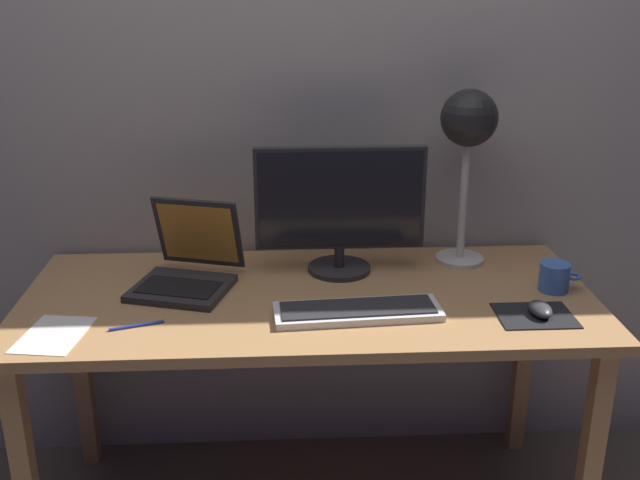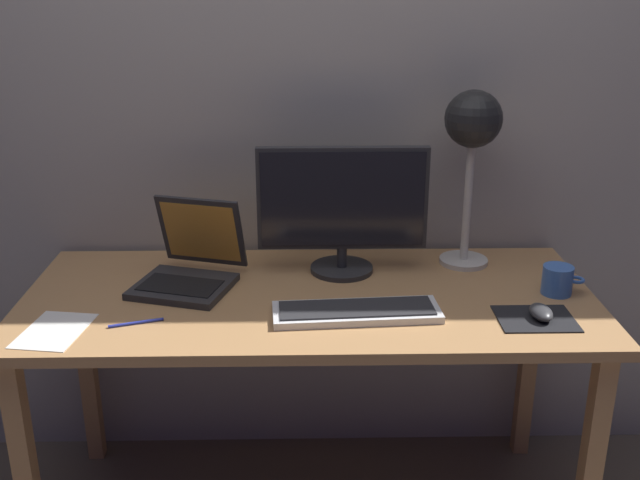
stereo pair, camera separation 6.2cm
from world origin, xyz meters
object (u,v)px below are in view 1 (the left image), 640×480
keyboard_main (358,311)px  laptop (189,261)px  monitor (340,205)px  mouse (540,309)px  desk_lamp (468,131)px  pen (137,326)px  coffee_mug (555,277)px

keyboard_main → laptop: laptop is taller
monitor → laptop: monitor is taller
monitor → mouse: 0.63m
mouse → laptop: bearing=163.9°
desk_lamp → mouse: size_ratio=5.57×
desk_lamp → keyboard_main: bearing=-134.3°
keyboard_main → mouse: mouse is taller
keyboard_main → pen: (-0.57, -0.04, -0.01)m
monitor → laptop: bearing=-171.6°
laptop → pen: 0.31m
monitor → pen: size_ratio=3.57×
keyboard_main → mouse: bearing=-3.5°
monitor → coffee_mug: 0.64m
pen → keyboard_main: bearing=3.8°
keyboard_main → desk_lamp: size_ratio=0.84×
mouse → pen: bearing=-179.6°
keyboard_main → desk_lamp: 0.65m
monitor → desk_lamp: bearing=8.6°
monitor → pen: monitor is taller
pen → monitor: bearing=32.3°
pen → desk_lamp: bearing=23.5°
monitor → coffee_mug: monitor is taller
laptop → mouse: size_ratio=3.68×
monitor → mouse: bearing=-33.9°
laptop → coffee_mug: 1.04m
coffee_mug → pen: coffee_mug is taller
mouse → monitor: bearing=146.1°
desk_lamp → pen: (-0.93, -0.40, -0.41)m
keyboard_main → monitor: bearing=94.5°
coffee_mug → pen: bearing=-171.6°
keyboard_main → pen: size_ratio=3.20×
laptop → coffee_mug: bearing=-6.1°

